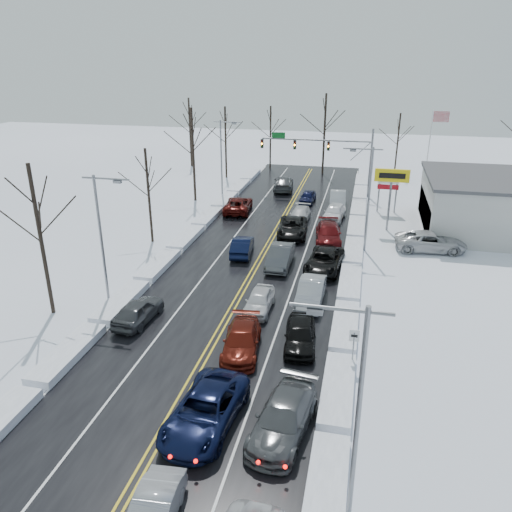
% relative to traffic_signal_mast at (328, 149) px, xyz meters
% --- Properties ---
extents(ground, '(160.00, 160.00, 0.00)m').
position_rel_traffic_signal_mast_xyz_m(ground, '(-3.45, -27.99, -5.48)').
color(ground, white).
rests_on(ground, ground).
extents(road_surface, '(14.00, 84.00, 0.01)m').
position_rel_traffic_signal_mast_xyz_m(road_surface, '(-3.45, -25.99, -5.47)').
color(road_surface, black).
rests_on(road_surface, ground).
extents(snow_bank_left, '(1.58, 72.00, 0.50)m').
position_rel_traffic_signal_mast_xyz_m(snow_bank_left, '(-11.05, -25.99, -5.48)').
color(snow_bank_left, white).
rests_on(snow_bank_left, ground).
extents(snow_bank_right, '(1.58, 72.00, 0.50)m').
position_rel_traffic_signal_mast_xyz_m(snow_bank_right, '(4.15, -25.99, -5.48)').
color(snow_bank_right, white).
rests_on(snow_bank_right, ground).
extents(traffic_signal_mast, '(13.28, 0.39, 8.00)m').
position_rel_traffic_signal_mast_xyz_m(traffic_signal_mast, '(0.00, 0.00, 0.00)').
color(traffic_signal_mast, slate).
rests_on(traffic_signal_mast, ground).
extents(tires_plus_sign, '(3.20, 0.34, 6.00)m').
position_rel_traffic_signal_mast_xyz_m(tires_plus_sign, '(7.05, -12.00, -0.49)').
color(tires_plus_sign, slate).
rests_on(tires_plus_sign, ground).
extents(used_vehicles_sign, '(2.20, 0.22, 4.65)m').
position_rel_traffic_signal_mast_xyz_m(used_vehicles_sign, '(7.05, -5.99, -2.16)').
color(used_vehicles_sign, slate).
rests_on(used_vehicles_sign, ground).
extents(speed_limit_sign, '(0.55, 0.09, 2.35)m').
position_rel_traffic_signal_mast_xyz_m(speed_limit_sign, '(4.75, -35.99, -3.84)').
color(speed_limit_sign, slate).
rests_on(speed_limit_sign, ground).
extents(flagpole, '(1.87, 1.20, 10.00)m').
position_rel_traffic_signal_mast_xyz_m(flagpole, '(11.72, 2.01, 0.45)').
color(flagpole, silver).
rests_on(flagpole, ground).
extents(streetlight_se, '(3.20, 0.25, 9.00)m').
position_rel_traffic_signal_mast_xyz_m(streetlight_se, '(4.85, -45.99, -0.17)').
color(streetlight_se, slate).
rests_on(streetlight_se, ground).
extents(streetlight_ne, '(3.20, 0.25, 9.00)m').
position_rel_traffic_signal_mast_xyz_m(streetlight_ne, '(4.85, -17.99, -0.17)').
color(streetlight_ne, slate).
rests_on(streetlight_ne, ground).
extents(streetlight_sw, '(3.20, 0.25, 9.00)m').
position_rel_traffic_signal_mast_xyz_m(streetlight_sw, '(-11.74, -31.99, -0.17)').
color(streetlight_sw, slate).
rests_on(streetlight_sw, ground).
extents(streetlight_nw, '(3.20, 0.25, 9.00)m').
position_rel_traffic_signal_mast_xyz_m(streetlight_nw, '(-11.74, -3.99, -0.17)').
color(streetlight_nw, slate).
rests_on(streetlight_nw, ground).
extents(tree_left_b, '(4.00, 4.00, 10.00)m').
position_rel_traffic_signal_mast_xyz_m(tree_left_b, '(-14.95, -33.99, 1.51)').
color(tree_left_b, '#2D231C').
rests_on(tree_left_b, ground).
extents(tree_left_c, '(3.40, 3.40, 8.50)m').
position_rel_traffic_signal_mast_xyz_m(tree_left_c, '(-13.95, -19.99, 0.46)').
color(tree_left_c, '#2D231C').
rests_on(tree_left_c, ground).
extents(tree_left_d, '(4.20, 4.20, 10.50)m').
position_rel_traffic_signal_mast_xyz_m(tree_left_d, '(-14.65, -5.99, 1.86)').
color(tree_left_d, '#2D231C').
rests_on(tree_left_d, ground).
extents(tree_left_e, '(3.80, 3.80, 9.50)m').
position_rel_traffic_signal_mast_xyz_m(tree_left_e, '(-14.25, 6.01, 1.16)').
color(tree_left_e, '#2D231C').
rests_on(tree_left_e, ground).
extents(tree_far_a, '(4.00, 4.00, 10.00)m').
position_rel_traffic_signal_mast_xyz_m(tree_far_a, '(-21.45, 12.01, 1.51)').
color(tree_far_a, '#2D231C').
rests_on(tree_far_a, ground).
extents(tree_far_b, '(3.60, 3.60, 9.00)m').
position_rel_traffic_signal_mast_xyz_m(tree_far_b, '(-9.45, 13.01, 0.81)').
color(tree_far_b, '#2D231C').
rests_on(tree_far_b, ground).
extents(tree_far_c, '(4.40, 4.40, 11.00)m').
position_rel_traffic_signal_mast_xyz_m(tree_far_c, '(-1.45, 11.01, 2.21)').
color(tree_far_c, '#2D231C').
rests_on(tree_far_c, ground).
extents(tree_far_d, '(3.40, 3.40, 8.50)m').
position_rel_traffic_signal_mast_xyz_m(tree_far_d, '(8.55, 12.51, 0.46)').
color(tree_far_d, '#2D231C').
rests_on(tree_far_d, ground).
extents(queued_car_2, '(3.24, 6.14, 1.65)m').
position_rel_traffic_signal_mast_xyz_m(queued_car_2, '(-1.67, -42.13, -5.48)').
color(queued_car_2, black).
rests_on(queued_car_2, ground).
extents(queued_car_3, '(2.63, 5.20, 1.45)m').
position_rel_traffic_signal_mast_xyz_m(queued_car_3, '(-1.54, -35.82, -5.48)').
color(queued_car_3, '#55140B').
rests_on(queued_car_3, ground).
extents(queued_car_4, '(1.67, 4.14, 1.41)m').
position_rel_traffic_signal_mast_xyz_m(queued_car_4, '(-1.62, -30.69, -5.48)').
color(queued_car_4, silver).
rests_on(queued_car_4, ground).
extents(queued_car_5, '(1.76, 5.03, 1.66)m').
position_rel_traffic_signal_mast_xyz_m(queued_car_5, '(-1.56, -22.97, -5.48)').
color(queued_car_5, '#3F4144').
rests_on(queued_car_5, ground).
extents(queued_car_6, '(3.12, 5.90, 1.58)m').
position_rel_traffic_signal_mast_xyz_m(queued_car_6, '(-1.71, -15.45, -5.48)').
color(queued_car_6, black).
rests_on(queued_car_6, ground).
extents(queued_car_7, '(1.97, 4.76, 1.38)m').
position_rel_traffic_signal_mast_xyz_m(queued_car_7, '(-1.62, -11.15, -5.48)').
color(queued_car_7, '#B9B9BB').
rests_on(queued_car_7, ground).
extents(queued_car_8, '(1.78, 4.00, 1.34)m').
position_rel_traffic_signal_mast_xyz_m(queued_car_8, '(-1.69, -4.05, -5.48)').
color(queued_car_8, black).
rests_on(queued_car_8, ground).
extents(queued_car_11, '(2.98, 5.77, 1.60)m').
position_rel_traffic_signal_mast_xyz_m(queued_car_11, '(1.91, -41.84, -5.48)').
color(queued_car_11, '#45484B').
rests_on(queued_car_11, ground).
extents(queued_car_12, '(2.27, 4.65, 1.53)m').
position_rel_traffic_signal_mast_xyz_m(queued_car_12, '(1.66, -34.50, -5.48)').
color(queued_car_12, black).
rests_on(queued_car_12, ground).
extents(queued_car_13, '(1.76, 4.86, 1.59)m').
position_rel_traffic_signal_mast_xyz_m(queued_car_13, '(1.61, -28.83, -5.48)').
color(queued_car_13, '#999CA0').
rests_on(queued_car_13, ground).
extents(queued_car_14, '(3.09, 5.84, 1.56)m').
position_rel_traffic_signal_mast_xyz_m(queued_car_14, '(2.00, -22.98, -5.48)').
color(queued_car_14, black).
rests_on(queued_car_14, ground).
extents(queued_car_15, '(2.85, 5.78, 1.62)m').
position_rel_traffic_signal_mast_xyz_m(queued_car_15, '(1.76, -16.62, -5.48)').
color(queued_car_15, '#4E0A0C').
rests_on(queued_car_15, ground).
extents(queued_car_16, '(2.46, 4.99, 1.64)m').
position_rel_traffic_signal_mast_xyz_m(queued_car_16, '(1.78, -9.90, -5.48)').
color(queued_car_16, white).
rests_on(queued_car_16, ground).
extents(queued_car_17, '(2.02, 5.07, 1.64)m').
position_rel_traffic_signal_mast_xyz_m(queued_car_17, '(1.78, -4.65, -5.48)').
color(queued_car_17, '#A4A6AC').
rests_on(queued_car_17, ground).
extents(oncoming_car_0, '(2.11, 4.73, 1.51)m').
position_rel_traffic_signal_mast_xyz_m(oncoming_car_0, '(-5.17, -21.18, -5.48)').
color(oncoming_car_0, black).
rests_on(oncoming_car_0, ground).
extents(oncoming_car_1, '(3.26, 6.03, 1.61)m').
position_rel_traffic_signal_mast_xyz_m(oncoming_car_1, '(-8.61, -9.26, -5.48)').
color(oncoming_car_1, '#480C09').
rests_on(oncoming_car_1, ground).
extents(oncoming_car_2, '(3.12, 6.13, 1.70)m').
position_rel_traffic_signal_mast_xyz_m(oncoming_car_2, '(-5.37, 0.96, -5.48)').
color(oncoming_car_2, '#434648').
rests_on(oncoming_car_2, ground).
extents(oncoming_car_3, '(2.14, 4.58, 1.52)m').
position_rel_traffic_signal_mast_xyz_m(oncoming_car_3, '(-8.86, -33.85, -5.48)').
color(oncoming_car_3, '#3E4043').
rests_on(oncoming_car_3, ground).
extents(parked_car_0, '(6.24, 3.29, 1.68)m').
position_rel_traffic_signal_mast_xyz_m(parked_car_0, '(10.63, -16.77, -5.48)').
color(parked_car_0, '#BCBCBE').
rests_on(parked_car_0, ground).
extents(parked_car_1, '(2.42, 5.15, 1.45)m').
position_rel_traffic_signal_mast_xyz_m(parked_car_1, '(13.45, -12.76, -5.48)').
color(parked_car_1, '#3B3D40').
rests_on(parked_car_1, ground).
extents(parked_car_2, '(1.71, 4.00, 1.35)m').
position_rel_traffic_signal_mast_xyz_m(parked_car_2, '(11.46, -4.69, -5.48)').
color(parked_car_2, black).
rests_on(parked_car_2, ground).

